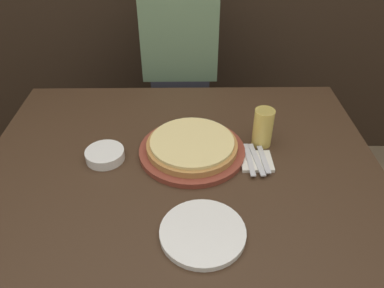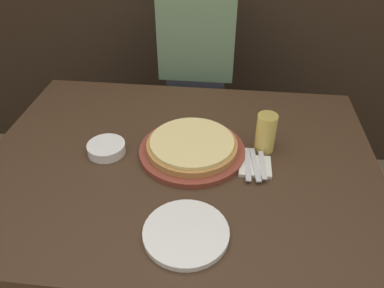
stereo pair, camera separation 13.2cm
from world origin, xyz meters
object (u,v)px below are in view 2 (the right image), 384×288
object	(u,v)px
fork	(248,164)
dinner_knife	(255,164)
beer_glass	(266,131)
spoon	(263,165)
diner_person	(197,84)
dinner_plate	(186,233)
side_bowl	(106,148)
pizza_on_board	(192,147)

from	to	relation	value
fork	dinner_knife	bearing A→B (deg)	0.00
beer_glass	spoon	xyz separation A→B (m)	(-0.01, -0.11, -0.06)
beer_glass	diner_person	world-z (taller)	diner_person
dinner_plate	fork	bearing A→B (deg)	61.24
side_bowl	dinner_knife	distance (m)	0.53
side_bowl	diner_person	bearing A→B (deg)	70.60
beer_glass	side_bowl	xyz separation A→B (m)	(-0.56, -0.08, -0.06)
dinner_knife	side_bowl	bearing A→B (deg)	177.11
side_bowl	beer_glass	bearing A→B (deg)	8.47
dinner_plate	diner_person	world-z (taller)	diner_person
beer_glass	dinner_plate	world-z (taller)	beer_glass
dinner_plate	beer_glass	bearing A→B (deg)	61.43
dinner_plate	dinner_knife	world-z (taller)	dinner_plate
beer_glass	diner_person	size ratio (longest dim) A/B	0.11
side_bowl	fork	size ratio (longest dim) A/B	0.77
side_bowl	dinner_knife	bearing A→B (deg)	-2.89
beer_glass	fork	bearing A→B (deg)	-118.05
dinner_knife	diner_person	xyz separation A→B (m)	(-0.28, 0.75, -0.10)
beer_glass	diner_person	bearing A→B (deg)	115.82
pizza_on_board	side_bowl	size ratio (longest dim) A/B	2.79
dinner_plate	side_bowl	bearing A→B (deg)	134.05
spoon	side_bowl	bearing A→B (deg)	177.24
spoon	pizza_on_board	bearing A→B (deg)	166.99
diner_person	spoon	bearing A→B (deg)	-68.17
dinner_plate	spoon	xyz separation A→B (m)	(0.22, 0.32, 0.01)
diner_person	fork	bearing A→B (deg)	-71.54
fork	dinner_plate	bearing A→B (deg)	-118.76
beer_glass	dinner_knife	size ratio (longest dim) A/B	0.82
dinner_knife	pizza_on_board	bearing A→B (deg)	165.60
pizza_on_board	diner_person	world-z (taller)	diner_person
pizza_on_board	spoon	size ratio (longest dim) A/B	2.53
spoon	diner_person	size ratio (longest dim) A/B	0.11
pizza_on_board	dinner_knife	size ratio (longest dim) A/B	2.15
diner_person	side_bowl	bearing A→B (deg)	-109.40
beer_glass	side_bowl	distance (m)	0.57
dinner_plate	fork	distance (m)	0.36
beer_glass	dinner_plate	bearing A→B (deg)	-118.57
pizza_on_board	spoon	bearing A→B (deg)	-13.01
dinner_knife	diner_person	world-z (taller)	diner_person
diner_person	dinner_plate	bearing A→B (deg)	-85.87
pizza_on_board	diner_person	distance (m)	0.70
fork	spoon	xyz separation A→B (m)	(0.05, 0.00, 0.00)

